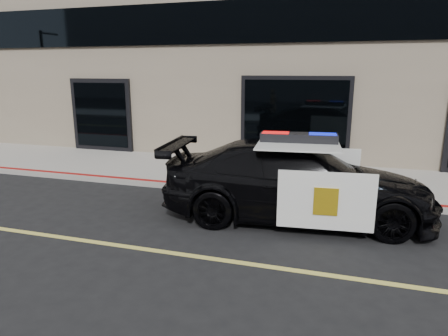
# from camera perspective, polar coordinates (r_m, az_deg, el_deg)

# --- Properties ---
(ground) EXTENTS (120.00, 120.00, 0.00)m
(ground) POSITION_cam_1_polar(r_m,az_deg,el_deg) (6.50, 10.44, -14.27)
(ground) COLOR black
(ground) RESTS_ON ground
(sidewalk_n) EXTENTS (60.00, 3.50, 0.15)m
(sidewalk_n) POSITION_cam_1_polar(r_m,az_deg,el_deg) (11.38, 13.63, -1.68)
(sidewalk_n) COLOR gray
(sidewalk_n) RESTS_ON ground
(police_car) EXTENTS (3.33, 5.95, 1.81)m
(police_car) POSITION_cam_1_polar(r_m,az_deg,el_deg) (8.41, 10.37, -1.79)
(police_car) COLOR black
(police_car) RESTS_ON ground
(fire_hydrant) EXTENTS (0.33, 0.46, 0.74)m
(fire_hydrant) POSITION_cam_1_polar(r_m,az_deg,el_deg) (10.75, -5.12, 0.07)
(fire_hydrant) COLOR white
(fire_hydrant) RESTS_ON sidewalk_n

